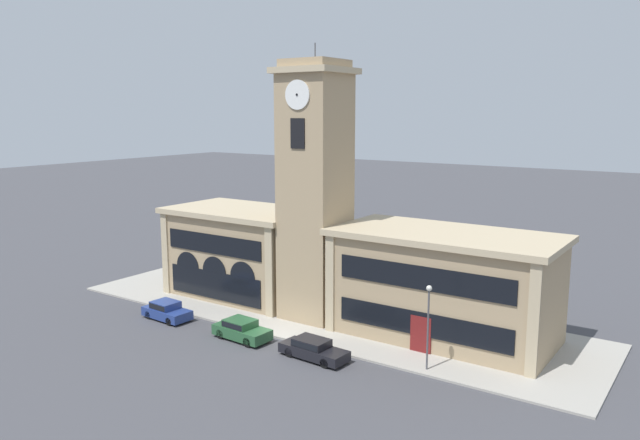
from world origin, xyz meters
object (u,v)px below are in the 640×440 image
parked_car_near (166,310)px  parked_car_mid (241,329)px  street_lamp (428,314)px  parked_car_far (313,348)px

parked_car_near → parked_car_mid: 7.83m
street_lamp → parked_car_near: bearing=-173.8°
parked_car_near → street_lamp: 21.61m
parked_car_near → parked_car_far: bearing=3.4°
parked_car_far → street_lamp: street_lamp is taller
parked_car_near → parked_car_mid: (7.83, -0.00, 0.02)m
parked_car_mid → street_lamp: size_ratio=0.81×
parked_car_far → parked_car_mid: bearing=-176.6°
parked_car_near → parked_car_far: parked_car_near is taller
parked_car_mid → street_lamp: (13.44, 2.32, 3.01)m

